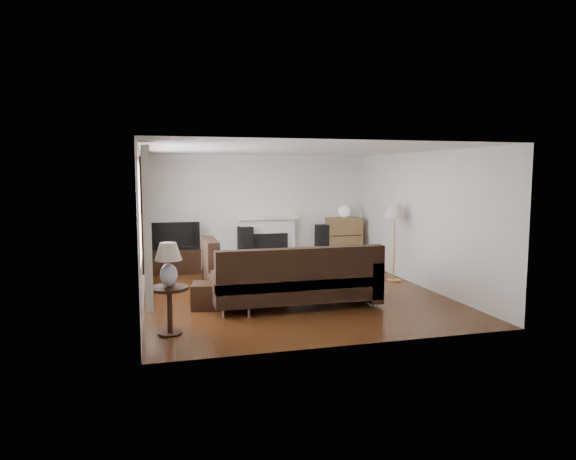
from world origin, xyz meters
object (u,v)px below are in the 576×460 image
object	(u,v)px
coffee_table	(262,276)
side_table	(170,311)
sectional_sofa	(295,277)
tv_stand	(176,261)
bookshelf	(344,241)
floor_lamp	(394,243)

from	to	relation	value
coffee_table	side_table	xyz separation A→B (m)	(-1.80, -2.56, 0.13)
sectional_sofa	coffee_table	bearing A→B (deg)	96.75
tv_stand	side_table	world-z (taller)	side_table
tv_stand	bookshelf	world-z (taller)	bookshelf
bookshelf	sectional_sofa	world-z (taller)	bookshelf
sectional_sofa	side_table	bearing A→B (deg)	-153.63
tv_stand	bookshelf	bearing A→B (deg)	0.62
bookshelf	tv_stand	bearing A→B (deg)	-179.38
sectional_sofa	coffee_table	size ratio (longest dim) A/B	2.94
tv_stand	side_table	bearing A→B (deg)	-93.79
bookshelf	coffee_table	world-z (taller)	bookshelf
tv_stand	coffee_table	size ratio (longest dim) A/B	1.06
floor_lamp	side_table	world-z (taller)	floor_lamp
sectional_sofa	side_table	xyz separation A→B (m)	(-1.98, -0.98, -0.14)
coffee_table	side_table	bearing A→B (deg)	-109.52
sectional_sofa	coffee_table	xyz separation A→B (m)	(-0.19, 1.58, -0.27)
sectional_sofa	floor_lamp	world-z (taller)	floor_lamp
sectional_sofa	side_table	size ratio (longest dim) A/B	4.48
coffee_table	bookshelf	bearing A→B (deg)	52.10
floor_lamp	sectional_sofa	bearing A→B (deg)	-151.23
sectional_sofa	floor_lamp	distance (m)	2.74
bookshelf	coffee_table	xyz separation A→B (m)	(-2.29, -1.70, -0.36)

